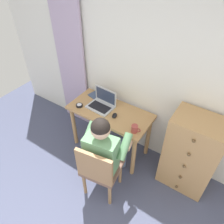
{
  "coord_description": "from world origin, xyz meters",
  "views": [
    {
      "loc": [
        0.88,
        0.09,
        2.57
      ],
      "look_at": [
        -0.23,
        1.76,
        0.84
      ],
      "focal_mm": 34.31,
      "sensor_mm": 36.0,
      "label": 1
    }
  ],
  "objects_px": {
    "desk": "(110,118)",
    "desk_clock": "(79,105)",
    "dresser": "(190,154)",
    "chair": "(99,169)",
    "notebook_pad": "(96,96)",
    "laptop": "(102,103)",
    "coffee_mug": "(135,129)",
    "person_seated": "(106,147)",
    "computer_mouse": "(115,116)"
  },
  "relations": [
    {
      "from": "chair",
      "to": "coffee_mug",
      "type": "bearing_deg",
      "value": 74.04
    },
    {
      "from": "desk",
      "to": "computer_mouse",
      "type": "xyz_separation_m",
      "value": [
        0.11,
        -0.06,
        0.14
      ]
    },
    {
      "from": "desk",
      "to": "chair",
      "type": "bearing_deg",
      "value": -65.48
    },
    {
      "from": "dresser",
      "to": "notebook_pad",
      "type": "distance_m",
      "value": 1.46
    },
    {
      "from": "coffee_mug",
      "to": "chair",
      "type": "bearing_deg",
      "value": -105.96
    },
    {
      "from": "dresser",
      "to": "notebook_pad",
      "type": "height_order",
      "value": "dresser"
    },
    {
      "from": "desk",
      "to": "notebook_pad",
      "type": "distance_m",
      "value": 0.4
    },
    {
      "from": "coffee_mug",
      "to": "desk",
      "type": "bearing_deg",
      "value": 161.47
    },
    {
      "from": "person_seated",
      "to": "laptop",
      "type": "distance_m",
      "value": 0.68
    },
    {
      "from": "dresser",
      "to": "chair",
      "type": "bearing_deg",
      "value": -136.83
    },
    {
      "from": "laptop",
      "to": "notebook_pad",
      "type": "distance_m",
      "value": 0.25
    },
    {
      "from": "desk",
      "to": "computer_mouse",
      "type": "height_order",
      "value": "computer_mouse"
    },
    {
      "from": "laptop",
      "to": "coffee_mug",
      "type": "relative_size",
      "value": 2.94
    },
    {
      "from": "desk",
      "to": "chair",
      "type": "xyz_separation_m",
      "value": [
        0.31,
        -0.67,
        -0.12
      ]
    },
    {
      "from": "dresser",
      "to": "chair",
      "type": "relative_size",
      "value": 1.23
    },
    {
      "from": "coffee_mug",
      "to": "computer_mouse",
      "type": "bearing_deg",
      "value": 164.7
    },
    {
      "from": "computer_mouse",
      "to": "desk_clock",
      "type": "distance_m",
      "value": 0.52
    },
    {
      "from": "dresser",
      "to": "person_seated",
      "type": "bearing_deg",
      "value": -145.45
    },
    {
      "from": "computer_mouse",
      "to": "coffee_mug",
      "type": "relative_size",
      "value": 0.83
    },
    {
      "from": "chair",
      "to": "notebook_pad",
      "type": "height_order",
      "value": "chair"
    },
    {
      "from": "chair",
      "to": "person_seated",
      "type": "height_order",
      "value": "person_seated"
    },
    {
      "from": "notebook_pad",
      "to": "coffee_mug",
      "type": "height_order",
      "value": "coffee_mug"
    },
    {
      "from": "dresser",
      "to": "coffee_mug",
      "type": "height_order",
      "value": "dresser"
    },
    {
      "from": "dresser",
      "to": "person_seated",
      "type": "relative_size",
      "value": 0.9
    },
    {
      "from": "coffee_mug",
      "to": "notebook_pad",
      "type": "bearing_deg",
      "value": 158.64
    },
    {
      "from": "person_seated",
      "to": "computer_mouse",
      "type": "height_order",
      "value": "person_seated"
    },
    {
      "from": "laptop",
      "to": "computer_mouse",
      "type": "height_order",
      "value": "laptop"
    },
    {
      "from": "person_seated",
      "to": "computer_mouse",
      "type": "relative_size",
      "value": 11.91
    },
    {
      "from": "person_seated",
      "to": "notebook_pad",
      "type": "height_order",
      "value": "person_seated"
    },
    {
      "from": "person_seated",
      "to": "dresser",
      "type": "bearing_deg",
      "value": 34.55
    },
    {
      "from": "dresser",
      "to": "coffee_mug",
      "type": "bearing_deg",
      "value": -160.64
    },
    {
      "from": "dresser",
      "to": "laptop",
      "type": "distance_m",
      "value": 1.27
    },
    {
      "from": "desk",
      "to": "person_seated",
      "type": "height_order",
      "value": "person_seated"
    },
    {
      "from": "desk_clock",
      "to": "chair",
      "type": "bearing_deg",
      "value": -36.61
    },
    {
      "from": "laptop",
      "to": "desk",
      "type": "bearing_deg",
      "value": -9.92
    },
    {
      "from": "desk_clock",
      "to": "dresser",
      "type": "bearing_deg",
      "value": 8.44
    },
    {
      "from": "computer_mouse",
      "to": "person_seated",
      "type": "bearing_deg",
      "value": -85.46
    },
    {
      "from": "computer_mouse",
      "to": "notebook_pad",
      "type": "xyz_separation_m",
      "value": [
        -0.46,
        0.22,
        -0.01
      ]
    },
    {
      "from": "laptop",
      "to": "notebook_pad",
      "type": "bearing_deg",
      "value": 146.09
    },
    {
      "from": "coffee_mug",
      "to": "laptop",
      "type": "bearing_deg",
      "value": 163.48
    },
    {
      "from": "desk_clock",
      "to": "notebook_pad",
      "type": "relative_size",
      "value": 0.43
    },
    {
      "from": "coffee_mug",
      "to": "dresser",
      "type": "bearing_deg",
      "value": 19.36
    },
    {
      "from": "computer_mouse",
      "to": "notebook_pad",
      "type": "distance_m",
      "value": 0.51
    },
    {
      "from": "desk",
      "to": "chair",
      "type": "height_order",
      "value": "chair"
    },
    {
      "from": "laptop",
      "to": "computer_mouse",
      "type": "xyz_separation_m",
      "value": [
        0.26,
        -0.08,
        -0.04
      ]
    },
    {
      "from": "desk",
      "to": "laptop",
      "type": "relative_size",
      "value": 3.17
    },
    {
      "from": "person_seated",
      "to": "laptop",
      "type": "height_order",
      "value": "person_seated"
    },
    {
      "from": "computer_mouse",
      "to": "desk_clock",
      "type": "relative_size",
      "value": 1.11
    },
    {
      "from": "desk",
      "to": "notebook_pad",
      "type": "bearing_deg",
      "value": 155.06
    },
    {
      "from": "desk",
      "to": "desk_clock",
      "type": "height_order",
      "value": "desk_clock"
    }
  ]
}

